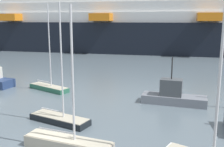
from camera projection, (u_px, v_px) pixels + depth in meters
sailboat_1 at (60, 117)px, 17.38m from camera, size 4.36×2.09×7.63m
sailboat_4 at (49, 86)px, 25.33m from camera, size 4.53×2.51×8.02m
sailboat_6 at (68, 142)px, 13.65m from camera, size 4.81×1.38×7.30m
fishing_boat_2 at (173, 95)px, 21.19m from camera, size 5.02×1.55×3.77m
cruise_ship at (155, 21)px, 55.71m from camera, size 110.90×23.08×19.49m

